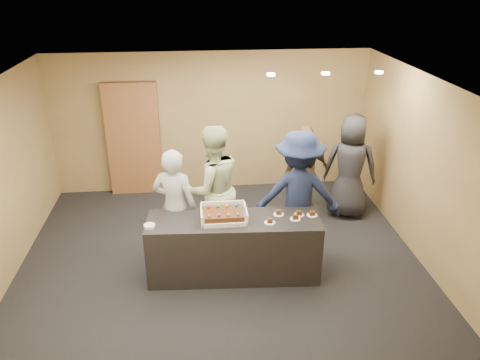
{
  "coord_description": "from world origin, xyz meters",
  "views": [
    {
      "loc": [
        -0.32,
        -6.12,
        4.07
      ],
      "look_at": [
        0.3,
        0.0,
        1.26
      ],
      "focal_mm": 35.0,
      "sensor_mm": 36.0,
      "label": 1
    }
  ],
  "objects_px": {
    "storage_cabinet": "(134,140)",
    "person_sage_man": "(212,189)",
    "sheet_cake": "(224,214)",
    "plate_stack": "(149,226)",
    "person_server_grey": "(175,207)",
    "person_dark_suit": "(350,166)",
    "serving_counter": "(234,247)",
    "person_navy_man": "(298,195)",
    "person_brown_extra": "(305,174)",
    "cake_box": "(224,216)"
  },
  "relations": [
    {
      "from": "sheet_cake",
      "to": "person_brown_extra",
      "type": "relative_size",
      "value": 0.31
    },
    {
      "from": "person_sage_man",
      "to": "person_dark_suit",
      "type": "bearing_deg",
      "value": 179.19
    },
    {
      "from": "storage_cabinet",
      "to": "person_sage_man",
      "type": "height_order",
      "value": "storage_cabinet"
    },
    {
      "from": "cake_box",
      "to": "person_brown_extra",
      "type": "relative_size",
      "value": 0.36
    },
    {
      "from": "serving_counter",
      "to": "person_dark_suit",
      "type": "height_order",
      "value": "person_dark_suit"
    },
    {
      "from": "person_navy_man",
      "to": "person_dark_suit",
      "type": "bearing_deg",
      "value": -127.97
    },
    {
      "from": "plate_stack",
      "to": "person_server_grey",
      "type": "bearing_deg",
      "value": 59.03
    },
    {
      "from": "person_dark_suit",
      "to": "storage_cabinet",
      "type": "bearing_deg",
      "value": 0.8
    },
    {
      "from": "person_server_grey",
      "to": "person_sage_man",
      "type": "bearing_deg",
      "value": -132.17
    },
    {
      "from": "person_server_grey",
      "to": "plate_stack",
      "type": "bearing_deg",
      "value": 75.42
    },
    {
      "from": "person_dark_suit",
      "to": "plate_stack",
      "type": "bearing_deg",
      "value": 46.95
    },
    {
      "from": "cake_box",
      "to": "sheet_cake",
      "type": "distance_m",
      "value": 0.06
    },
    {
      "from": "plate_stack",
      "to": "person_brown_extra",
      "type": "height_order",
      "value": "person_brown_extra"
    },
    {
      "from": "serving_counter",
      "to": "plate_stack",
      "type": "distance_m",
      "value": 1.23
    },
    {
      "from": "serving_counter",
      "to": "person_sage_man",
      "type": "distance_m",
      "value": 1.0
    },
    {
      "from": "person_server_grey",
      "to": "person_dark_suit",
      "type": "relative_size",
      "value": 0.97
    },
    {
      "from": "person_sage_man",
      "to": "person_navy_man",
      "type": "bearing_deg",
      "value": 147.16
    },
    {
      "from": "storage_cabinet",
      "to": "person_dark_suit",
      "type": "relative_size",
      "value": 1.18
    },
    {
      "from": "sheet_cake",
      "to": "plate_stack",
      "type": "distance_m",
      "value": 1.01
    },
    {
      "from": "person_brown_extra",
      "to": "person_dark_suit",
      "type": "xyz_separation_m",
      "value": [
        0.82,
        0.1,
        0.07
      ]
    },
    {
      "from": "sheet_cake",
      "to": "person_sage_man",
      "type": "height_order",
      "value": "person_sage_man"
    },
    {
      "from": "sheet_cake",
      "to": "serving_counter",
      "type": "bearing_deg",
      "value": 0.0
    },
    {
      "from": "serving_counter",
      "to": "person_sage_man",
      "type": "xyz_separation_m",
      "value": [
        -0.25,
        0.79,
        0.55
      ]
    },
    {
      "from": "plate_stack",
      "to": "person_sage_man",
      "type": "xyz_separation_m",
      "value": [
        0.89,
        0.88,
        0.08
      ]
    },
    {
      "from": "serving_counter",
      "to": "person_brown_extra",
      "type": "distance_m",
      "value": 2.07
    },
    {
      "from": "plate_stack",
      "to": "person_brown_extra",
      "type": "distance_m",
      "value": 2.97
    },
    {
      "from": "serving_counter",
      "to": "storage_cabinet",
      "type": "xyz_separation_m",
      "value": [
        -1.64,
        2.92,
        0.64
      ]
    },
    {
      "from": "cake_box",
      "to": "person_dark_suit",
      "type": "distance_m",
      "value": 2.8
    },
    {
      "from": "person_sage_man",
      "to": "person_server_grey",
      "type": "bearing_deg",
      "value": 12.05
    },
    {
      "from": "cake_box",
      "to": "person_navy_man",
      "type": "bearing_deg",
      "value": 22.19
    },
    {
      "from": "serving_counter",
      "to": "person_navy_man",
      "type": "distance_m",
      "value": 1.25
    },
    {
      "from": "person_server_grey",
      "to": "person_brown_extra",
      "type": "distance_m",
      "value": 2.42
    },
    {
      "from": "cake_box",
      "to": "person_brown_extra",
      "type": "bearing_deg",
      "value": 44.97
    },
    {
      "from": "storage_cabinet",
      "to": "cake_box",
      "type": "relative_size",
      "value": 3.48
    },
    {
      "from": "person_dark_suit",
      "to": "person_brown_extra",
      "type": "bearing_deg",
      "value": 26.56
    },
    {
      "from": "cake_box",
      "to": "person_navy_man",
      "type": "xyz_separation_m",
      "value": [
        1.15,
        0.47,
        0.05
      ]
    },
    {
      "from": "person_sage_man",
      "to": "person_brown_extra",
      "type": "xyz_separation_m",
      "value": [
        1.61,
        0.72,
        -0.14
      ]
    },
    {
      "from": "plate_stack",
      "to": "person_brown_extra",
      "type": "bearing_deg",
      "value": 32.71
    },
    {
      "from": "storage_cabinet",
      "to": "person_navy_man",
      "type": "bearing_deg",
      "value": -42.52
    },
    {
      "from": "person_server_grey",
      "to": "person_brown_extra",
      "type": "xyz_separation_m",
      "value": [
        2.17,
        1.06,
        -0.04
      ]
    },
    {
      "from": "person_sage_man",
      "to": "person_navy_man",
      "type": "distance_m",
      "value": 1.3
    },
    {
      "from": "plate_stack",
      "to": "person_dark_suit",
      "type": "relative_size",
      "value": 0.08
    },
    {
      "from": "cake_box",
      "to": "person_sage_man",
      "type": "xyz_separation_m",
      "value": [
        -0.12,
        0.77,
        0.06
      ]
    },
    {
      "from": "person_sage_man",
      "to": "person_dark_suit",
      "type": "relative_size",
      "value": 1.08
    },
    {
      "from": "person_brown_extra",
      "to": "person_navy_man",
      "type": "bearing_deg",
      "value": 43.11
    },
    {
      "from": "plate_stack",
      "to": "person_server_grey",
      "type": "height_order",
      "value": "person_server_grey"
    },
    {
      "from": "person_server_grey",
      "to": "person_brown_extra",
      "type": "relative_size",
      "value": 1.04
    },
    {
      "from": "storage_cabinet",
      "to": "person_sage_man",
      "type": "bearing_deg",
      "value": -56.92
    },
    {
      "from": "person_dark_suit",
      "to": "person_sage_man",
      "type": "bearing_deg",
      "value": 38.37
    },
    {
      "from": "serving_counter",
      "to": "sheet_cake",
      "type": "bearing_deg",
      "value": -176.6
    }
  ]
}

